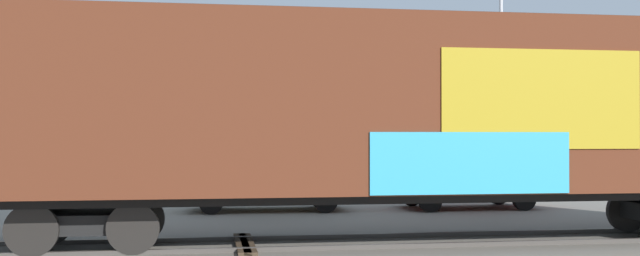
{
  "coord_description": "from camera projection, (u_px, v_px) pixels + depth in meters",
  "views": [
    {
      "loc": [
        -2.73,
        -13.78,
        2.09
      ],
      "look_at": [
        -0.63,
        1.78,
        2.26
      ],
      "focal_mm": 40.45,
      "sensor_mm": 36.0,
      "label": 1
    }
  ],
  "objects": [
    {
      "name": "parked_car_red",
      "position": [
        463.0,
        177.0,
        20.72
      ],
      "size": [
        4.06,
        2.1,
        1.84
      ],
      "color": "#B21E1E",
      "rests_on": "ground_plane"
    },
    {
      "name": "hillside",
      "position": [
        247.0,
        105.0,
        82.02
      ],
      "size": [
        141.29,
        34.56,
        15.24
      ],
      "color": "gray",
      "rests_on": "ground_plane"
    },
    {
      "name": "parked_car_tan",
      "position": [
        265.0,
        181.0,
        20.13
      ],
      "size": [
        4.52,
        2.02,
        1.65
      ],
      "color": "#9E8966",
      "rests_on": "ground_plane"
    },
    {
      "name": "ground_plane",
      "position": [
        364.0,
        243.0,
        14.0
      ],
      "size": [
        260.0,
        260.0,
        0.0
      ],
      "primitive_type": "plane",
      "color": "slate"
    },
    {
      "name": "track",
      "position": [
        425.0,
        240.0,
        14.17
      ],
      "size": [
        60.02,
        2.74,
        0.08
      ],
      "color": "#4C4742",
      "rests_on": "ground_plane"
    },
    {
      "name": "freight_car",
      "position": [
        406.0,
        110.0,
        14.14
      ],
      "size": [
        17.26,
        3.31,
        4.54
      ],
      "color": "#5B2B19",
      "rests_on": "ground_plane"
    },
    {
      "name": "flagpole",
      "position": [
        502.0,
        26.0,
        24.59
      ],
      "size": [
        0.77,
        1.52,
        9.0
      ],
      "color": "silver",
      "rests_on": "ground_plane"
    }
  ]
}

